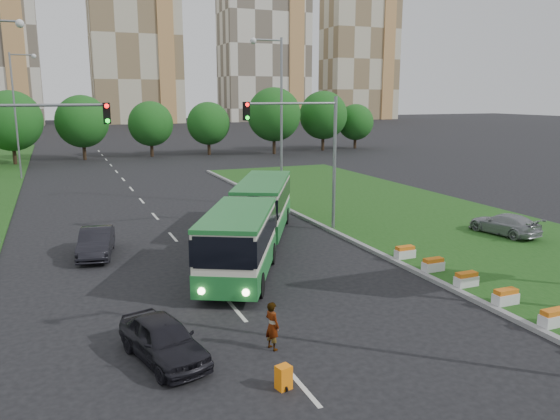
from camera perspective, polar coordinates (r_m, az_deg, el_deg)
name	(u,v)px	position (r m, az deg, el deg)	size (l,w,h in m)	color
ground	(308,300)	(22.18, 2.98, -9.39)	(360.00, 360.00, 0.00)	black
grass_median	(442,226)	(35.41, 16.59, -1.62)	(14.00, 60.00, 0.15)	#1A4714
median_kerb	(344,237)	(31.58, 6.71, -2.78)	(0.30, 60.00, 0.18)	gray
lane_markings	(150,211)	(39.91, -13.41, -0.06)	(0.20, 100.00, 0.01)	silver
flower_planters	(485,287)	(23.71, 20.64, -7.58)	(1.10, 11.50, 0.60)	silver
traffic_mast_median	(310,143)	(31.86, 3.16, 7.02)	(5.76, 0.32, 8.00)	gray
traffic_mast_left	(21,155)	(27.82, -25.41, 5.19)	(5.76, 0.32, 8.00)	gray
street_lamps	(176,135)	(29.32, -10.80, 7.69)	(36.00, 60.00, 12.00)	gray
tree_line	(203,122)	(76.12, -8.09, 9.10)	(120.00, 8.00, 9.00)	#134813
apartment_tower_ceast	(135,36)	(171.18, -14.94, 17.19)	(25.00, 15.00, 50.00)	#C0B89B
apartment_tower_east	(264,46)	(181.01, -1.71, 16.78)	(27.00, 15.00, 47.00)	beige
midrise_east	(359,60)	(195.88, 8.27, 15.27)	(24.00, 14.00, 40.00)	#C0B89B
articulated_bus	(247,220)	(28.54, -3.49, -1.03)	(2.59, 16.59, 2.73)	beige
car_left_near	(163,339)	(17.62, -12.10, -13.08)	(1.61, 4.00, 1.36)	black
car_left_far	(96,242)	(29.31, -18.66, -3.22)	(1.52, 4.36, 1.44)	black
car_median	(504,224)	(34.08, 22.39, -1.36)	(1.72, 4.22, 1.23)	gray
pedestrian	(272,326)	(17.88, -0.82, -12.00)	(0.58, 0.38, 1.60)	gray
shopping_trolley	(284,377)	(15.89, 0.38, -17.10)	(0.40, 0.42, 0.69)	orange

